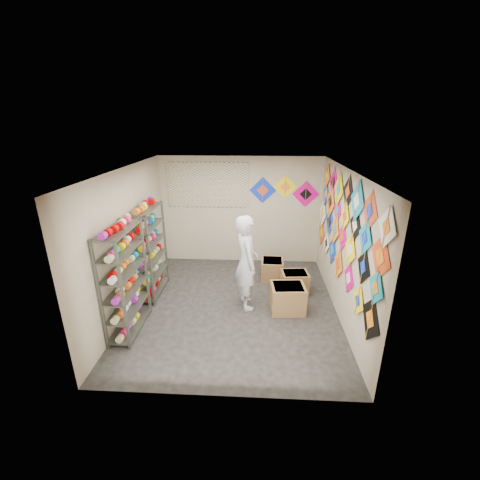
# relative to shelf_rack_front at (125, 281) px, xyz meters

# --- Properties ---
(ground) EXTENTS (4.50, 4.50, 0.00)m
(ground) POSITION_rel_shelf_rack_front_xyz_m (1.78, 0.85, -0.95)
(ground) COLOR black
(room_walls) EXTENTS (4.50, 4.50, 4.50)m
(room_walls) POSITION_rel_shelf_rack_front_xyz_m (1.78, 0.85, 0.69)
(room_walls) COLOR tan
(room_walls) RESTS_ON ground
(shelf_rack_front) EXTENTS (0.40, 1.10, 1.90)m
(shelf_rack_front) POSITION_rel_shelf_rack_front_xyz_m (0.00, 0.00, 0.00)
(shelf_rack_front) COLOR #4C5147
(shelf_rack_front) RESTS_ON ground
(shelf_rack_back) EXTENTS (0.40, 1.10, 1.90)m
(shelf_rack_back) POSITION_rel_shelf_rack_front_xyz_m (0.00, 1.30, 0.00)
(shelf_rack_back) COLOR #4C5147
(shelf_rack_back) RESTS_ON ground
(string_spools) EXTENTS (0.12, 2.36, 0.12)m
(string_spools) POSITION_rel_shelf_rack_front_xyz_m (-0.00, 0.65, 0.10)
(string_spools) COLOR #FD1D61
(string_spools) RESTS_ON ground
(kite_wall_display) EXTENTS (0.05, 4.32, 2.04)m
(kite_wall_display) POSITION_rel_shelf_rack_front_xyz_m (3.76, 0.93, 0.72)
(kite_wall_display) COLOR black
(kite_wall_display) RESTS_ON room_walls
(back_wall_kites) EXTENTS (1.70, 0.02, 0.79)m
(back_wall_kites) POSITION_rel_shelf_rack_front_xyz_m (2.86, 3.09, 0.93)
(back_wall_kites) COLOR #0D30CA
(back_wall_kites) RESTS_ON room_walls
(poster) EXTENTS (2.00, 0.01, 1.10)m
(poster) POSITION_rel_shelf_rack_front_xyz_m (0.98, 3.08, 1.05)
(poster) COLOR #5E4CA6
(poster) RESTS_ON room_walls
(shopkeeper) EXTENTS (0.92, 0.81, 1.88)m
(shopkeeper) POSITION_rel_shelf_rack_front_xyz_m (2.02, 0.90, -0.01)
(shopkeeper) COLOR silver
(shopkeeper) RESTS_ON ground
(carton_a) EXTENTS (0.68, 0.58, 0.53)m
(carton_a) POSITION_rel_shelf_rack_front_xyz_m (2.82, 0.75, -0.68)
(carton_a) COLOR brown
(carton_a) RESTS_ON ground
(carton_b) EXTENTS (0.60, 0.51, 0.46)m
(carton_b) POSITION_rel_shelf_rack_front_xyz_m (3.03, 1.49, -0.72)
(carton_b) COLOR brown
(carton_b) RESTS_ON ground
(carton_c) EXTENTS (0.52, 0.56, 0.48)m
(carton_c) POSITION_rel_shelf_rack_front_xyz_m (2.58, 2.06, -0.71)
(carton_c) COLOR brown
(carton_c) RESTS_ON ground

